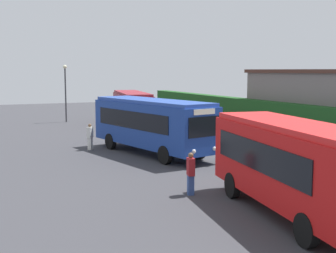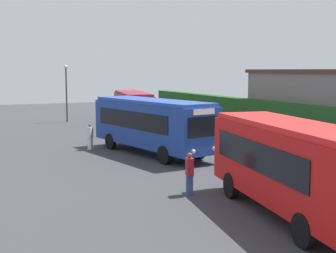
{
  "view_description": "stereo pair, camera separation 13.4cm",
  "coord_description": "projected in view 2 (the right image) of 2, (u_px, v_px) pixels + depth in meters",
  "views": [
    {
      "loc": [
        27.3,
        -11.93,
        4.97
      ],
      "look_at": [
        1.3,
        -0.43,
        1.52
      ],
      "focal_mm": 49.74,
      "sensor_mm": 36.0,
      "label": 1
    },
    {
      "loc": [
        27.35,
        -11.81,
        4.97
      ],
      "look_at": [
        1.3,
        -0.43,
        1.52
      ],
      "focal_mm": 49.74,
      "sensor_mm": 36.0,
      "label": 2
    }
  ],
  "objects": [
    {
      "name": "person_left",
      "position": [
        90.0,
        136.0,
        29.13
      ],
      "size": [
        0.49,
        0.48,
        1.64
      ],
      "rotation": [
        0.0,
        0.0,
        0.86
      ],
      "color": "silver",
      "rests_on": "ground_plane"
    },
    {
      "name": "ground_plane",
      "position": [
        166.0,
        147.0,
        30.17
      ],
      "size": [
        86.91,
        86.91,
        0.0
      ],
      "primitive_type": "plane",
      "color": "#38383D"
    },
    {
      "name": "bus_blue",
      "position": [
        152.0,
        123.0,
        27.54
      ],
      "size": [
        9.84,
        4.49,
        3.25
      ],
      "rotation": [
        0.0,
        0.0,
        0.21
      ],
      "color": "navy",
      "rests_on": "ground_plane"
    },
    {
      "name": "traffic_cone",
      "position": [
        178.0,
        115.0,
        48.65
      ],
      "size": [
        0.36,
        0.36,
        0.6
      ],
      "primitive_type": "cone",
      "color": "orange",
      "rests_on": "ground_plane"
    },
    {
      "name": "lamppost",
      "position": [
        66.0,
        86.0,
        44.51
      ],
      "size": [
        0.36,
        0.36,
        5.46
      ],
      "color": "#38383D",
      "rests_on": "ground_plane"
    },
    {
      "name": "bus_maroon",
      "position": [
        133.0,
        106.0,
        42.55
      ],
      "size": [
        9.86,
        4.1,
        2.98
      ],
      "rotation": [
        0.0,
        0.0,
        2.95
      ],
      "color": "maroon",
      "rests_on": "ground_plane"
    },
    {
      "name": "person_center",
      "position": [
        190.0,
        173.0,
        18.55
      ],
      "size": [
        0.48,
        0.35,
        1.72
      ],
      "rotation": [
        0.0,
        0.0,
        4.48
      ],
      "color": "#334C8C",
      "rests_on": "ground_plane"
    },
    {
      "name": "hedge_row",
      "position": [
        308.0,
        121.0,
        34.61
      ],
      "size": [
        55.46,
        1.22,
        2.39
      ],
      "primitive_type": "cube",
      "color": "#1D4C1D",
      "rests_on": "ground_plane"
    },
    {
      "name": "bus_red",
      "position": [
        292.0,
        163.0,
        15.7
      ],
      "size": [
        8.9,
        3.66,
        3.23
      ],
      "rotation": [
        0.0,
        0.0,
        -0.16
      ],
      "color": "red",
      "rests_on": "ground_plane"
    }
  ]
}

